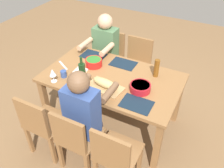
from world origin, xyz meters
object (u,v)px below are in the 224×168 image
object	(u,v)px
cutting_board	(105,87)
diner_near_right	(104,49)
serving_bowl_fruit	(140,87)
bread_loaf	(105,83)
dining_table	(112,82)
wine_glass	(53,73)
serving_bowl_greens	(94,62)
chair_near_center	(137,63)
chair_far_right	(42,123)
chair_far_left	(115,155)
diner_far_center	(84,111)
cup_far_right	(64,74)
chair_far_center	(76,138)
wine_bottle	(82,71)
beer_bottle	(157,68)
chair_near_right	(110,56)
napkin_stack	(80,71)

from	to	relation	value
cutting_board	diner_near_right	bearing A→B (deg)	-60.44
serving_bowl_fruit	bread_loaf	distance (m)	0.39
dining_table	wine_glass	size ratio (longest dim) A/B	9.71
serving_bowl_greens	chair_near_center	bearing A→B (deg)	-114.33
chair_far_right	chair_far_left	bearing A→B (deg)	180.00
chair_far_right	diner_far_center	distance (m)	0.53
cup_far_right	wine_glass	bearing A→B (deg)	69.59
chair_far_center	bread_loaf	xyz separation A→B (m)	(-0.03, -0.57, 0.32)
chair_far_center	cup_far_right	size ratio (longest dim) A/B	10.24
chair_far_left	diner_near_right	world-z (taller)	diner_near_right
chair_far_left	diner_far_center	world-z (taller)	diner_far_center
wine_bottle	chair_far_center	bearing A→B (deg)	115.34
chair_far_center	beer_bottle	distance (m)	1.20
diner_near_right	serving_bowl_fruit	bearing A→B (deg)	139.94
diner_far_center	chair_near_right	distance (m)	1.49
diner_far_center	cup_far_right	distance (m)	0.62
dining_table	chair_near_right	size ratio (longest dim) A/B	1.90
dining_table	diner_near_right	xyz separation A→B (m)	(0.44, -0.61, 0.05)
diner_near_right	wine_glass	world-z (taller)	diner_near_right
cutting_board	bread_loaf	size ratio (longest dim) A/B	1.25
chair_near_right	cup_far_right	size ratio (longest dim) A/B	10.24
chair_far_left	cup_far_right	xyz separation A→B (m)	(0.95, -0.53, 0.30)
chair_near_center	wine_bottle	xyz separation A→B (m)	(0.29, 0.99, 0.37)
dining_table	chair_near_right	distance (m)	0.93
diner_near_right	chair_near_right	bearing A→B (deg)	-90.00
serving_bowl_fruit	cutting_board	xyz separation A→B (m)	(0.36, 0.14, -0.04)
chair_far_left	chair_far_right	distance (m)	0.89
chair_near_right	beer_bottle	bearing A→B (deg)	148.64
chair_near_center	chair_far_right	distance (m)	1.65
dining_table	diner_near_right	bearing A→B (deg)	-54.05
chair_far_left	dining_table	bearing A→B (deg)	-60.85
chair_far_center	diner_far_center	distance (m)	0.28
chair_near_right	dining_table	bearing A→B (deg)	119.15
chair_near_right	chair_far_left	bearing A→B (deg)	119.15
diner_far_center	cutting_board	distance (m)	0.39
cup_far_right	chair_near_center	bearing A→B (deg)	-115.39
diner_near_right	cutting_board	xyz separation A→B (m)	(-0.47, 0.84, 0.05)
beer_bottle	dining_table	bearing A→B (deg)	28.83
beer_bottle	cutting_board	bearing A→B (deg)	48.44
chair_far_right	wine_glass	bearing A→B (deg)	-75.37
chair_far_center	napkin_stack	xyz separation A→B (m)	(0.39, -0.70, 0.27)
chair_near_center	napkin_stack	distance (m)	1.00
dining_table	diner_far_center	size ratio (longest dim) A/B	1.34
beer_bottle	napkin_stack	size ratio (longest dim) A/B	1.57
serving_bowl_fruit	wine_glass	xyz separation A→B (m)	(0.94, 0.30, 0.07)
chair_far_right	beer_bottle	size ratio (longest dim) A/B	3.86
dining_table	wine_bottle	bearing A→B (deg)	33.98
chair_far_center	diner_near_right	distance (m)	1.49
dining_table	wine_bottle	size ratio (longest dim) A/B	5.56
diner_near_right	wine_bottle	xyz separation A→B (m)	(-0.16, 0.80, 0.15)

